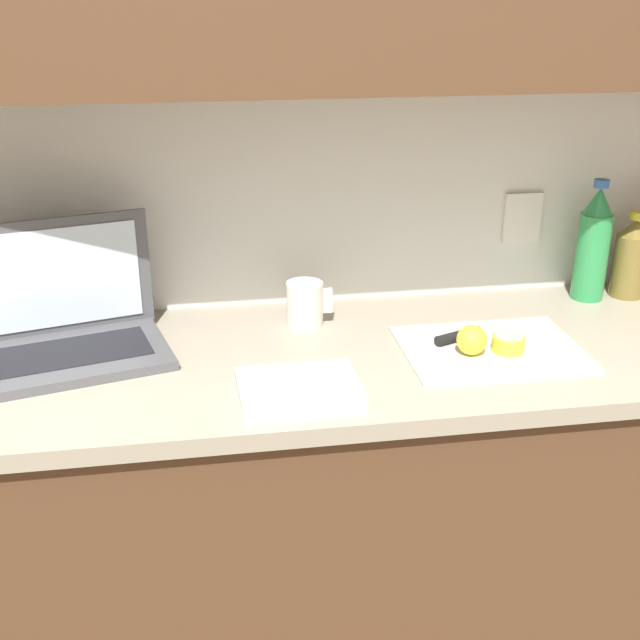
# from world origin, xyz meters

# --- Properties ---
(wall_back) EXTENTS (5.20, 0.38, 2.60)m
(wall_back) POSITION_xyz_m (0.00, 0.22, 1.56)
(wall_back) COLOR white
(wall_back) RESTS_ON ground_plane
(counter_unit) EXTENTS (2.37, 0.58, 0.91)m
(counter_unit) POSITION_xyz_m (-0.02, 0.00, 0.47)
(counter_unit) COLOR brown
(counter_unit) RESTS_ON ground_plane
(laptop) EXTENTS (0.43, 0.33, 0.26)m
(laptop) POSITION_xyz_m (-0.34, 0.09, 0.98)
(laptop) COLOR #515156
(laptop) RESTS_ON counter_unit
(cutting_board) EXTENTS (0.36, 0.27, 0.01)m
(cutting_board) POSITION_xyz_m (0.51, -0.04, 0.92)
(cutting_board) COLOR silver
(cutting_board) RESTS_ON counter_unit
(knife) EXTENTS (0.27, 0.13, 0.02)m
(knife) POSITION_xyz_m (0.48, 0.01, 0.93)
(knife) COLOR silver
(knife) RESTS_ON cutting_board
(lemon_half_cut) EXTENTS (0.06, 0.06, 0.03)m
(lemon_half_cut) POSITION_xyz_m (0.54, -0.06, 0.94)
(lemon_half_cut) COLOR yellow
(lemon_half_cut) RESTS_ON cutting_board
(lemon_whole_beside) EXTENTS (0.06, 0.06, 0.06)m
(lemon_whole_beside) POSITION_xyz_m (0.46, -0.06, 0.95)
(lemon_whole_beside) COLOR yellow
(lemon_whole_beside) RESTS_ON cutting_board
(bottle_green_soda) EXTENTS (0.08, 0.08, 0.28)m
(bottle_green_soda) POSITION_xyz_m (0.84, 0.21, 1.05)
(bottle_green_soda) COLOR #2D934C
(bottle_green_soda) RESTS_ON counter_unit
(bottle_oil_tall) EXTENTS (0.08, 0.08, 0.21)m
(bottle_oil_tall) POSITION_xyz_m (0.94, 0.21, 1.01)
(bottle_oil_tall) COLOR olive
(bottle_oil_tall) RESTS_ON counter_unit
(measuring_cup) EXTENTS (0.10, 0.08, 0.10)m
(measuring_cup) POSITION_xyz_m (0.15, 0.16, 0.96)
(measuring_cup) COLOR silver
(measuring_cup) RESTS_ON counter_unit
(dish_towel) EXTENTS (0.22, 0.17, 0.02)m
(dish_towel) POSITION_xyz_m (0.10, -0.16, 0.93)
(dish_towel) COLOR silver
(dish_towel) RESTS_ON counter_unit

